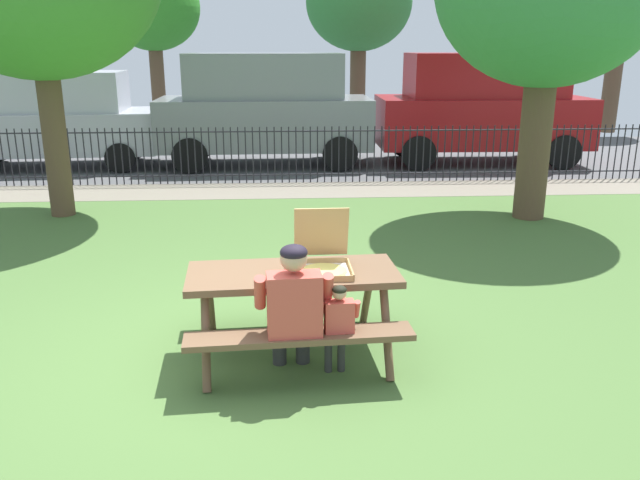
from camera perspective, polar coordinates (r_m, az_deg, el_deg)
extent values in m
cube|color=#4B6D35|center=(7.41, -7.60, -4.14)|extent=(28.00, 11.48, 0.02)
cube|color=gray|center=(12.24, -5.98, 4.33)|extent=(28.00, 1.40, 0.01)
cube|color=#515154|center=(15.97, -5.42, 7.26)|extent=(28.00, 6.19, 0.01)
cube|color=brown|center=(5.54, -2.40, -3.06)|extent=(1.84, 0.87, 0.06)
cube|color=brown|center=(5.10, -1.80, -8.51)|extent=(1.81, 0.39, 0.05)
cube|color=brown|center=(6.20, -2.82, -3.79)|extent=(1.81, 0.39, 0.05)
cylinder|color=brown|center=(5.30, -10.04, -8.78)|extent=(0.10, 0.44, 0.74)
cylinder|color=brown|center=(6.06, -9.68, -5.41)|extent=(0.10, 0.44, 0.74)
cylinder|color=brown|center=(5.41, 5.91, -8.04)|extent=(0.10, 0.44, 0.74)
cylinder|color=brown|center=(6.16, 4.21, -4.84)|extent=(0.10, 0.44, 0.74)
cube|color=tan|center=(5.48, 0.31, -2.87)|extent=(0.48, 0.48, 0.01)
cube|color=silver|center=(5.48, 0.31, -2.80)|extent=(0.44, 0.44, 0.00)
cube|color=tan|center=(5.25, 0.51, -3.43)|extent=(0.47, 0.02, 0.04)
cube|color=tan|center=(5.69, 0.13, -1.83)|extent=(0.47, 0.02, 0.04)
cube|color=tan|center=(5.46, -2.10, -2.65)|extent=(0.02, 0.47, 0.04)
cube|color=tan|center=(5.49, 2.71, -2.53)|extent=(0.02, 0.47, 0.04)
cube|color=tan|center=(5.62, 0.11, 0.72)|extent=(0.48, 0.15, 0.46)
cylinder|color=tan|center=(5.47, 0.31, -2.75)|extent=(0.40, 0.40, 0.01)
cylinder|color=#ECE16D|center=(5.47, 0.31, -2.68)|extent=(0.37, 0.37, 0.00)
cylinder|color=#303030|center=(5.57, -3.62, -8.78)|extent=(0.12, 0.12, 0.44)
cylinder|color=#303030|center=(5.27, -3.52, -7.31)|extent=(0.18, 0.43, 0.15)
cylinder|color=#303030|center=(5.58, -1.54, -8.69)|extent=(0.12, 0.12, 0.44)
cylinder|color=#303030|center=(5.28, -1.34, -7.22)|extent=(0.18, 0.43, 0.15)
cube|color=#CC4C3F|center=(4.99, -2.27, -5.83)|extent=(0.43, 0.25, 0.52)
cylinder|color=#CC4C3F|center=(4.99, -5.32, -4.63)|extent=(0.10, 0.21, 0.31)
cylinder|color=#CC4C3F|center=(5.03, 0.63, -4.38)|extent=(0.10, 0.21, 0.31)
sphere|color=tan|center=(4.88, -2.34, -1.62)|extent=(0.21, 0.21, 0.21)
ellipsoid|color=black|center=(4.85, -2.34, -1.09)|extent=(0.21, 0.20, 0.12)
cylinder|color=#303030|center=(5.43, 0.74, -9.45)|extent=(0.07, 0.07, 0.44)
cylinder|color=#303030|center=(5.22, 0.92, -7.67)|extent=(0.10, 0.23, 0.08)
cylinder|color=#303030|center=(5.44, 1.89, -9.38)|extent=(0.07, 0.07, 0.44)
cylinder|color=#303030|center=(5.24, 2.11, -7.61)|extent=(0.10, 0.23, 0.08)
cube|color=#CC4C3F|center=(5.08, 1.72, -6.89)|extent=(0.24, 0.13, 0.28)
cylinder|color=#CC4C3F|center=(5.06, 0.09, -6.26)|extent=(0.06, 0.12, 0.17)
cylinder|color=#CC4C3F|center=(5.10, 3.25, -6.10)|extent=(0.06, 0.12, 0.17)
sphere|color=tan|center=(5.01, 1.72, -4.67)|extent=(0.11, 0.11, 0.11)
ellipsoid|color=black|center=(4.99, 1.73, -4.41)|extent=(0.11, 0.11, 0.07)
cylinder|color=black|center=(12.76, -5.99, 9.50)|extent=(18.72, 0.03, 0.03)
cylinder|color=black|center=(12.89, -5.88, 5.74)|extent=(18.72, 0.03, 0.03)
cylinder|color=black|center=(13.89, -26.20, 6.53)|extent=(0.02, 0.02, 1.11)
cylinder|color=black|center=(13.83, -25.66, 6.56)|extent=(0.02, 0.02, 1.11)
cylinder|color=black|center=(13.78, -25.11, 6.60)|extent=(0.02, 0.02, 1.11)
cylinder|color=black|center=(13.73, -24.56, 6.63)|extent=(0.02, 0.02, 1.11)
cylinder|color=black|center=(13.68, -24.01, 6.67)|extent=(0.02, 0.02, 1.11)
cylinder|color=black|center=(13.63, -23.46, 6.70)|extent=(0.02, 0.02, 1.11)
cylinder|color=black|center=(13.59, -22.89, 6.74)|extent=(0.02, 0.02, 1.11)
cylinder|color=black|center=(13.54, -22.33, 6.77)|extent=(0.02, 0.02, 1.11)
cylinder|color=black|center=(13.49, -21.76, 6.80)|extent=(0.02, 0.02, 1.11)
cylinder|color=black|center=(13.45, -21.19, 6.83)|extent=(0.02, 0.02, 1.11)
cylinder|color=black|center=(13.41, -20.61, 6.87)|extent=(0.02, 0.02, 1.11)
cylinder|color=black|center=(13.37, -20.03, 6.90)|extent=(0.02, 0.02, 1.11)
cylinder|color=black|center=(13.33, -19.45, 6.93)|extent=(0.02, 0.02, 1.11)
cylinder|color=black|center=(13.29, -18.86, 6.96)|extent=(0.02, 0.02, 1.11)
cylinder|color=black|center=(13.25, -18.27, 6.99)|extent=(0.02, 0.02, 1.11)
cylinder|color=black|center=(13.22, -17.68, 7.02)|extent=(0.02, 0.02, 1.11)
cylinder|color=black|center=(13.18, -17.08, 7.05)|extent=(0.02, 0.02, 1.11)
cylinder|color=black|center=(13.15, -16.48, 7.07)|extent=(0.02, 0.02, 1.11)
cylinder|color=black|center=(13.12, -15.88, 7.10)|extent=(0.02, 0.02, 1.11)
cylinder|color=black|center=(13.09, -15.27, 7.13)|extent=(0.02, 0.02, 1.11)
cylinder|color=black|center=(13.06, -14.66, 7.15)|extent=(0.02, 0.02, 1.11)
cylinder|color=black|center=(13.04, -14.05, 7.18)|extent=(0.02, 0.02, 1.11)
cylinder|color=black|center=(13.01, -13.44, 7.20)|extent=(0.02, 0.02, 1.11)
cylinder|color=black|center=(12.99, -12.82, 7.23)|extent=(0.02, 0.02, 1.11)
cylinder|color=black|center=(12.96, -12.21, 7.25)|extent=(0.02, 0.02, 1.11)
cylinder|color=black|center=(12.94, -11.58, 7.27)|extent=(0.02, 0.02, 1.11)
cylinder|color=black|center=(12.92, -10.96, 7.29)|extent=(0.02, 0.02, 1.11)
cylinder|color=black|center=(12.91, -10.34, 7.31)|extent=(0.02, 0.02, 1.11)
cylinder|color=black|center=(12.89, -9.71, 7.33)|extent=(0.02, 0.02, 1.11)
cylinder|color=black|center=(12.88, -9.08, 7.35)|extent=(0.02, 0.02, 1.11)
cylinder|color=black|center=(12.86, -8.46, 7.37)|extent=(0.02, 0.02, 1.11)
cylinder|color=black|center=(12.85, -7.83, 7.39)|extent=(0.02, 0.02, 1.11)
cylinder|color=black|center=(12.84, -7.19, 7.41)|extent=(0.02, 0.02, 1.11)
cylinder|color=black|center=(12.83, -6.56, 7.42)|extent=(0.02, 0.02, 1.11)
cylinder|color=black|center=(12.83, -5.93, 7.44)|extent=(0.02, 0.02, 1.11)
cylinder|color=black|center=(12.82, -5.30, 7.45)|extent=(0.02, 0.02, 1.11)
cylinder|color=black|center=(12.82, -4.66, 7.46)|extent=(0.02, 0.02, 1.11)
cylinder|color=black|center=(12.81, -4.03, 7.48)|extent=(0.02, 0.02, 1.11)
cylinder|color=black|center=(12.81, -3.39, 7.49)|extent=(0.02, 0.02, 1.11)
cylinder|color=black|center=(12.81, -2.76, 7.50)|extent=(0.02, 0.02, 1.11)
cylinder|color=black|center=(12.82, -2.12, 7.51)|extent=(0.02, 0.02, 1.11)
cylinder|color=black|center=(12.82, -1.49, 7.52)|extent=(0.02, 0.02, 1.11)
cylinder|color=black|center=(12.82, -0.85, 7.52)|extent=(0.02, 0.02, 1.11)
cylinder|color=black|center=(12.83, -0.22, 7.53)|extent=(0.02, 0.02, 1.11)
cylinder|color=black|center=(12.84, 0.41, 7.54)|extent=(0.02, 0.02, 1.11)
cylinder|color=black|center=(12.85, 1.04, 7.54)|extent=(0.02, 0.02, 1.11)
cylinder|color=black|center=(12.86, 1.68, 7.54)|extent=(0.02, 0.02, 1.11)
cylinder|color=black|center=(12.87, 2.30, 7.55)|extent=(0.02, 0.02, 1.11)
cylinder|color=black|center=(12.89, 2.93, 7.55)|extent=(0.02, 0.02, 1.11)
cylinder|color=black|center=(12.90, 3.56, 7.55)|extent=(0.02, 0.02, 1.11)
cylinder|color=black|center=(12.92, 4.19, 7.55)|extent=(0.02, 0.02, 1.11)
cylinder|color=black|center=(12.94, 4.81, 7.55)|extent=(0.02, 0.02, 1.11)
cylinder|color=black|center=(12.96, 5.43, 7.55)|extent=(0.02, 0.02, 1.11)
cylinder|color=black|center=(12.98, 6.05, 7.55)|extent=(0.02, 0.02, 1.11)
cylinder|color=black|center=(13.01, 6.67, 7.54)|extent=(0.02, 0.02, 1.11)
cylinder|color=black|center=(13.03, 7.28, 7.54)|extent=(0.02, 0.02, 1.11)
cylinder|color=black|center=(13.06, 7.89, 7.54)|extent=(0.02, 0.02, 1.11)
cylinder|color=black|center=(13.09, 8.50, 7.53)|extent=(0.02, 0.02, 1.11)
cylinder|color=black|center=(13.12, 9.11, 7.52)|extent=(0.02, 0.02, 1.11)
cylinder|color=black|center=(13.15, 9.72, 7.52)|extent=(0.02, 0.02, 1.11)
cylinder|color=black|center=(13.18, 10.32, 7.51)|extent=(0.02, 0.02, 1.11)
cylinder|color=black|center=(13.21, 10.92, 7.50)|extent=(0.02, 0.02, 1.11)
cylinder|color=black|center=(13.25, 11.51, 7.49)|extent=(0.02, 0.02, 1.11)
cylinder|color=black|center=(13.28, 12.10, 7.48)|extent=(0.02, 0.02, 1.11)
cylinder|color=black|center=(13.32, 12.69, 7.47)|extent=(0.02, 0.02, 1.11)
cylinder|color=black|center=(13.36, 13.28, 7.46)|extent=(0.02, 0.02, 1.11)
cylinder|color=black|center=(13.40, 13.86, 7.44)|extent=(0.02, 0.02, 1.11)
cylinder|color=black|center=(13.44, 14.44, 7.43)|extent=(0.02, 0.02, 1.11)
cylinder|color=black|center=(13.49, 15.01, 7.42)|extent=(0.02, 0.02, 1.11)
cylinder|color=black|center=(13.53, 15.58, 7.40)|extent=(0.02, 0.02, 1.11)
cylinder|color=black|center=(13.58, 16.15, 7.39)|extent=(0.02, 0.02, 1.11)
cylinder|color=black|center=(13.62, 16.71, 7.37)|extent=(0.02, 0.02, 1.11)
cylinder|color=black|center=(13.67, 17.27, 7.36)|extent=(0.02, 0.02, 1.11)
cylinder|color=black|center=(13.72, 17.83, 7.34)|extent=(0.02, 0.02, 1.11)
cylinder|color=black|center=(13.77, 18.38, 7.32)|extent=(0.02, 0.02, 1.11)
cylinder|color=black|center=(13.83, 18.93, 7.30)|extent=(0.02, 0.02, 1.11)
cylinder|color=black|center=(13.88, 19.47, 7.28)|extent=(0.02, 0.02, 1.11)
cylinder|color=black|center=(13.93, 20.01, 7.27)|extent=(0.02, 0.02, 1.11)
cylinder|color=black|center=(13.99, 20.54, 7.25)|extent=(0.02, 0.02, 1.11)
cylinder|color=black|center=(14.05, 21.07, 7.23)|extent=(0.02, 0.02, 1.11)
cylinder|color=black|center=(14.11, 21.60, 7.21)|extent=(0.02, 0.02, 1.11)
cylinder|color=black|center=(14.17, 22.12, 7.19)|extent=(0.02, 0.02, 1.11)
cylinder|color=black|center=(14.23, 22.63, 7.16)|extent=(0.02, 0.02, 1.11)
cylinder|color=black|center=(14.29, 23.15, 7.14)|extent=(0.02, 0.02, 1.11)
cylinder|color=black|center=(14.35, 23.65, 7.12)|extent=(0.02, 0.02, 1.11)
cylinder|color=black|center=(14.41, 24.16, 7.10)|extent=(0.02, 0.02, 1.11)
cylinder|color=black|center=(14.48, 24.65, 7.08)|extent=(0.02, 0.02, 1.11)
cylinder|color=black|center=(14.55, 25.15, 7.05)|extent=(0.02, 0.02, 1.11)
cylinder|color=black|center=(14.61, 25.64, 7.03)|extent=(0.02, 0.02, 1.11)
cylinder|color=black|center=(14.68, 26.12, 7.01)|extent=(0.02, 0.02, 1.11)
cylinder|color=brown|center=(11.02, -22.34, 8.10)|extent=(0.37, 0.37, 2.38)
cylinder|color=brown|center=(10.59, 18.40, 7.84)|extent=(0.48, 0.48, 2.25)
cube|color=#B2B4BE|center=(15.66, -22.49, 8.83)|extent=(4.70, 2.10, 0.90)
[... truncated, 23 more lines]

